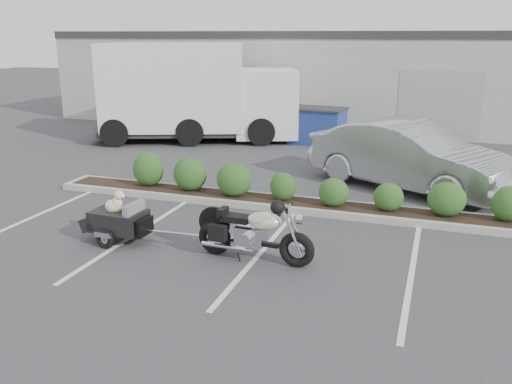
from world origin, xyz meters
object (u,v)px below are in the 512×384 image
(sedan, at_px, (410,156))
(delivery_truck, at_px, (196,95))
(pet_trailer, at_px, (118,220))
(motorcycle, at_px, (254,234))
(dumpster, at_px, (317,125))

(sedan, relative_size, delivery_truck, 0.65)
(pet_trailer, bearing_deg, sedan, 51.49)
(motorcycle, bearing_deg, dumpster, 100.02)
(dumpster, bearing_deg, pet_trailer, -91.19)
(pet_trailer, xyz_separation_m, dumpster, (1.43, 10.90, 0.22))
(pet_trailer, xyz_separation_m, sedan, (5.03, 5.69, 0.43))
(pet_trailer, height_order, dumpster, dumpster)
(pet_trailer, relative_size, delivery_truck, 0.22)
(motorcycle, bearing_deg, pet_trailer, -177.51)
(dumpster, xyz_separation_m, delivery_truck, (-4.46, -0.78, 1.04))
(dumpster, bearing_deg, motorcycle, -76.66)
(delivery_truck, bearing_deg, sedan, -49.80)
(pet_trailer, height_order, sedan, sedan)
(motorcycle, height_order, delivery_truck, delivery_truck)
(delivery_truck, bearing_deg, motorcycle, -81.24)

